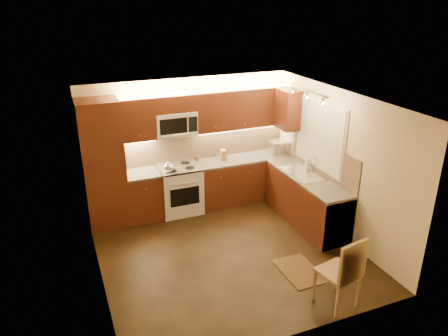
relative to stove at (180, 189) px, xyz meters
name	(u,v)px	position (x,y,z in m)	size (l,w,h in m)	color
floor	(228,252)	(0.30, -1.68, -0.46)	(4.00, 4.00, 0.01)	black
ceiling	(229,101)	(0.30, -1.68, 2.04)	(4.00, 4.00, 0.01)	beige
wall_back	(188,143)	(0.30, 0.32, 0.79)	(4.00, 0.01, 2.50)	beige
wall_front	(297,249)	(0.30, -3.67, 0.79)	(4.00, 0.01, 2.50)	beige
wall_left	(93,205)	(-1.70, -1.68, 0.79)	(0.01, 4.00, 2.50)	beige
wall_right	(338,164)	(2.30, -1.68, 0.79)	(0.01, 4.00, 2.50)	beige
pantry	(103,165)	(-1.35, 0.02, 0.69)	(0.70, 0.60, 2.30)	#461F0F
base_cab_back_left	(144,196)	(-0.69, 0.02, -0.03)	(0.62, 0.60, 0.86)	#461F0F
counter_back_left	(142,174)	(-0.69, 0.02, 0.42)	(0.62, 0.60, 0.04)	#34322F
base_cab_back_right	(243,179)	(1.34, 0.02, -0.03)	(1.92, 0.60, 0.86)	#461F0F
counter_back_right	(244,159)	(1.34, 0.02, 0.42)	(1.92, 0.60, 0.04)	#34322F
base_cab_right	(306,201)	(2.00, -1.28, -0.03)	(0.60, 2.00, 0.86)	#461F0F
counter_right	(308,178)	(2.00, -1.28, 0.42)	(0.60, 2.00, 0.04)	#34322F
dishwasher	(329,218)	(2.00, -1.98, -0.03)	(0.58, 0.60, 0.84)	silver
backsplash_back	(206,143)	(0.65, 0.31, 0.74)	(3.30, 0.02, 0.60)	tan
backsplash_right	(323,159)	(2.29, -1.28, 0.74)	(0.02, 2.00, 0.60)	tan
upper_cab_back_left	(136,119)	(-0.69, 0.15, 1.42)	(0.62, 0.35, 0.75)	#461F0F
upper_cab_back_right	(242,108)	(1.34, 0.15, 1.42)	(1.92, 0.35, 0.75)	#461F0F
upper_cab_bridge	(174,103)	(0.00, 0.15, 1.63)	(0.76, 0.35, 0.31)	#461F0F
upper_cab_right_corner	(289,109)	(2.12, -0.28, 1.42)	(0.35, 0.50, 0.75)	#461F0F
stove	(180,189)	(0.00, 0.00, 0.00)	(0.76, 0.65, 0.92)	silver
microwave	(175,123)	(0.00, 0.14, 1.26)	(0.76, 0.38, 0.44)	silver
window_frame	(320,135)	(2.29, -1.12, 1.14)	(0.03, 1.44, 1.24)	silver
window_blinds	(319,135)	(2.27, -1.12, 1.14)	(0.02, 1.36, 1.16)	silver
sink	(304,170)	(2.00, -1.12, 0.52)	(0.52, 0.86, 0.15)	silver
faucet	(313,165)	(2.18, -1.12, 0.59)	(0.20, 0.04, 0.30)	silver
track_light_bar	(307,90)	(1.85, -1.27, 2.00)	(0.04, 1.20, 0.03)	silver
kettle	(168,166)	(-0.25, -0.17, 0.57)	(0.20, 0.20, 0.23)	silver
toaster_oven	(279,147)	(2.13, 0.01, 0.57)	(0.42, 0.32, 0.25)	silver
knife_block	(223,155)	(0.93, 0.09, 0.54)	(0.09, 0.14, 0.20)	olive
spice_jar_a	(197,157)	(0.44, 0.26, 0.49)	(0.04, 0.04, 0.10)	silver
spice_jar_b	(197,158)	(0.44, 0.26, 0.48)	(0.05, 0.05, 0.09)	brown
spice_jar_c	(217,154)	(0.87, 0.26, 0.49)	(0.04, 0.04, 0.10)	silver
spice_jar_d	(199,158)	(0.47, 0.23, 0.49)	(0.04, 0.04, 0.10)	olive
soap_bottle	(308,163)	(2.21, -0.93, 0.54)	(0.09, 0.09, 0.19)	#AEAFB3
rug	(300,271)	(1.10, -2.58, -0.45)	(0.54, 0.80, 0.01)	black
dining_chair	(338,270)	(1.16, -3.38, 0.07)	(0.47, 0.47, 1.06)	olive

